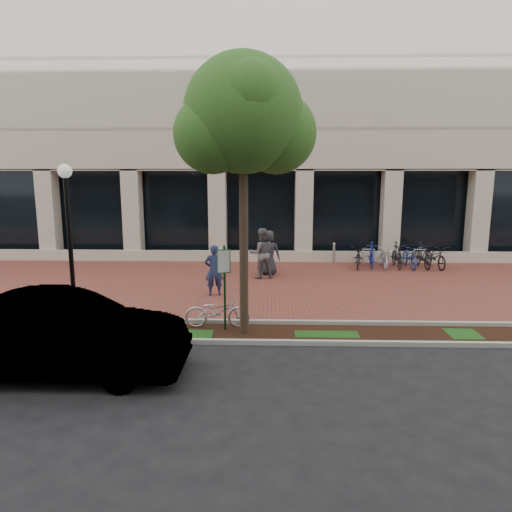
{
  "coord_description": "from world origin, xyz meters",
  "views": [
    {
      "loc": [
        0.42,
        -16.33,
        4.02
      ],
      "look_at": [
        -0.04,
        -0.8,
        1.21
      ],
      "focal_mm": 32.0,
      "sensor_mm": 36.0,
      "label": 1
    }
  ],
  "objects_px": {
    "street_tree": "(245,122)",
    "pedestrian_left": "(214,270)",
    "pedestrian_right": "(269,253)",
    "parking_sign": "(224,276)",
    "locked_bicycle": "(217,311)",
    "bike_rack_cluster": "(397,256)",
    "lamppost": "(70,236)",
    "sedan_near_curb": "(59,335)",
    "pedestrian_mid": "(261,253)",
    "bollard": "(334,253)"
  },
  "relations": [
    {
      "from": "street_tree",
      "to": "parking_sign",
      "type": "bearing_deg",
      "value": 160.25
    },
    {
      "from": "locked_bicycle",
      "to": "bike_rack_cluster",
      "type": "xyz_separation_m",
      "value": [
        6.89,
        8.06,
        0.07
      ]
    },
    {
      "from": "parking_sign",
      "to": "locked_bicycle",
      "type": "distance_m",
      "value": 1.02
    },
    {
      "from": "pedestrian_right",
      "to": "sedan_near_curb",
      "type": "relative_size",
      "value": 0.36
    },
    {
      "from": "lamppost",
      "to": "bollard",
      "type": "distance_m",
      "value": 12.04
    },
    {
      "from": "lamppost",
      "to": "bollard",
      "type": "bearing_deg",
      "value": 46.77
    },
    {
      "from": "pedestrian_left",
      "to": "pedestrian_right",
      "type": "bearing_deg",
      "value": -131.11
    },
    {
      "from": "pedestrian_mid",
      "to": "sedan_near_curb",
      "type": "distance_m",
      "value": 9.63
    },
    {
      "from": "pedestrian_mid",
      "to": "sedan_near_curb",
      "type": "bearing_deg",
      "value": 52.58
    },
    {
      "from": "street_tree",
      "to": "pedestrian_left",
      "type": "height_order",
      "value": "street_tree"
    },
    {
      "from": "street_tree",
      "to": "pedestrian_left",
      "type": "bearing_deg",
      "value": 109.02
    },
    {
      "from": "sedan_near_curb",
      "to": "bollard",
      "type": "bearing_deg",
      "value": -31.35
    },
    {
      "from": "locked_bicycle",
      "to": "pedestrian_mid",
      "type": "bearing_deg",
      "value": -12.9
    },
    {
      "from": "pedestrian_left",
      "to": "pedestrian_right",
      "type": "height_order",
      "value": "pedestrian_right"
    },
    {
      "from": "pedestrian_mid",
      "to": "pedestrian_left",
      "type": "bearing_deg",
      "value": 45.88
    },
    {
      "from": "parking_sign",
      "to": "bike_rack_cluster",
      "type": "height_order",
      "value": "parking_sign"
    },
    {
      "from": "pedestrian_left",
      "to": "pedestrian_right",
      "type": "distance_m",
      "value": 3.71
    },
    {
      "from": "bollard",
      "to": "pedestrian_left",
      "type": "bearing_deg",
      "value": -130.58
    },
    {
      "from": "street_tree",
      "to": "bollard",
      "type": "height_order",
      "value": "street_tree"
    },
    {
      "from": "pedestrian_mid",
      "to": "locked_bicycle",
      "type": "bearing_deg",
      "value": 66.2
    },
    {
      "from": "parking_sign",
      "to": "pedestrian_left",
      "type": "distance_m",
      "value": 3.55
    },
    {
      "from": "street_tree",
      "to": "sedan_near_curb",
      "type": "height_order",
      "value": "street_tree"
    },
    {
      "from": "parking_sign",
      "to": "lamppost",
      "type": "bearing_deg",
      "value": 160.12
    },
    {
      "from": "street_tree",
      "to": "bollard",
      "type": "xyz_separation_m",
      "value": [
        3.5,
        9.18,
        -4.72
      ]
    },
    {
      "from": "bollard",
      "to": "pedestrian_right",
      "type": "bearing_deg",
      "value": -141.75
    },
    {
      "from": "parking_sign",
      "to": "pedestrian_right",
      "type": "bearing_deg",
      "value": 65.01
    },
    {
      "from": "pedestrian_left",
      "to": "pedestrian_mid",
      "type": "xyz_separation_m",
      "value": [
        1.53,
        2.6,
        0.13
      ]
    },
    {
      "from": "lamppost",
      "to": "pedestrian_mid",
      "type": "height_order",
      "value": "lamppost"
    },
    {
      "from": "locked_bicycle",
      "to": "pedestrian_left",
      "type": "bearing_deg",
      "value": 5.67
    },
    {
      "from": "lamppost",
      "to": "sedan_near_curb",
      "type": "height_order",
      "value": "lamppost"
    },
    {
      "from": "street_tree",
      "to": "locked_bicycle",
      "type": "bearing_deg",
      "value": 153.68
    },
    {
      "from": "lamppost",
      "to": "street_tree",
      "type": "bearing_deg",
      "value": -6.37
    },
    {
      "from": "pedestrian_mid",
      "to": "pedestrian_right",
      "type": "xyz_separation_m",
      "value": [
        0.29,
        0.64,
        -0.08
      ]
    },
    {
      "from": "pedestrian_left",
      "to": "sedan_near_curb",
      "type": "bearing_deg",
      "value": 57.42
    },
    {
      "from": "lamppost",
      "to": "pedestrian_mid",
      "type": "xyz_separation_m",
      "value": [
        4.92,
        5.71,
        -1.43
      ]
    },
    {
      "from": "parking_sign",
      "to": "pedestrian_left",
      "type": "relative_size",
      "value": 1.3
    },
    {
      "from": "bike_rack_cluster",
      "to": "parking_sign",
      "type": "bearing_deg",
      "value": -123.33
    },
    {
      "from": "lamppost",
      "to": "pedestrian_right",
      "type": "height_order",
      "value": "lamppost"
    },
    {
      "from": "pedestrian_mid",
      "to": "bollard",
      "type": "distance_m",
      "value": 4.4
    },
    {
      "from": "sedan_near_curb",
      "to": "bike_rack_cluster",
      "type": "bearing_deg",
      "value": -41.63
    },
    {
      "from": "pedestrian_left",
      "to": "bike_rack_cluster",
      "type": "xyz_separation_m",
      "value": [
        7.37,
        4.81,
        -0.34
      ]
    },
    {
      "from": "bollard",
      "to": "sedan_near_curb",
      "type": "distance_m",
      "value": 13.75
    },
    {
      "from": "locked_bicycle",
      "to": "parking_sign",
      "type": "bearing_deg",
      "value": -132.93
    },
    {
      "from": "locked_bicycle",
      "to": "bollard",
      "type": "height_order",
      "value": "bollard"
    },
    {
      "from": "pedestrian_right",
      "to": "bollard",
      "type": "relative_size",
      "value": 1.84
    },
    {
      "from": "bollard",
      "to": "bike_rack_cluster",
      "type": "bearing_deg",
      "value": -15.8
    },
    {
      "from": "bike_rack_cluster",
      "to": "pedestrian_mid",
      "type": "bearing_deg",
      "value": -153.57
    },
    {
      "from": "parking_sign",
      "to": "street_tree",
      "type": "relative_size",
      "value": 0.33
    },
    {
      "from": "sedan_near_curb",
      "to": "street_tree",
      "type": "bearing_deg",
      "value": -54.64
    },
    {
      "from": "street_tree",
      "to": "pedestrian_right",
      "type": "relative_size",
      "value": 3.77
    }
  ]
}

